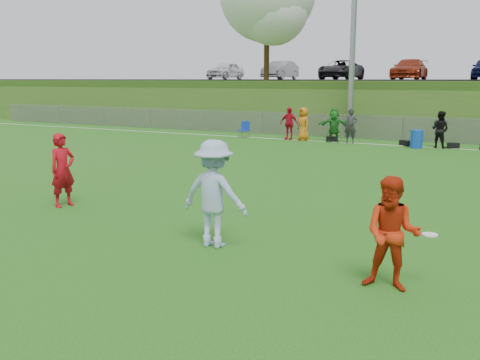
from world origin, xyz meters
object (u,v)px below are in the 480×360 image
Objects in this scene: player_red_center at (392,234)px; recycling_bin at (417,139)px; player_red_left at (63,170)px; frisbee at (430,235)px; player_blue at (214,194)px.

recycling_bin is (-2.56, 17.59, -0.45)m from player_red_center.
frisbee is (8.89, -1.32, -0.09)m from player_red_left.
player_red_center is 7.28× the size of frisbee.
player_blue is (4.98, -1.08, 0.10)m from player_red_left.
frisbee is at bearing -79.98° from recycling_bin.
player_blue reaches higher than recycling_bin.
player_blue is (-3.43, 0.61, 0.15)m from player_red_center.
player_red_center is at bearing -81.71° from recycling_bin.
player_red_center is at bearing -89.74° from player_red_left.
player_blue reaches higher than frisbee.
player_red_center is at bearing 168.98° from player_blue.
player_red_center is 3.49m from player_blue.
frisbee is (3.91, -0.24, -0.19)m from player_blue.
player_red_left is at bearing -110.20° from recycling_bin.
player_blue is at bearing 176.42° from frisbee.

